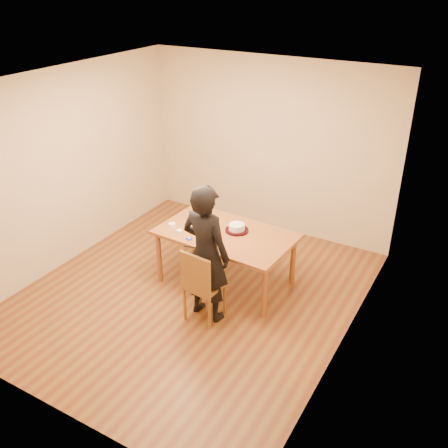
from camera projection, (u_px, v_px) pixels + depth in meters
The scene contains 16 objects.
room_shell at pixel (203, 190), 6.16m from camera, with size 4.00×4.50×2.70m.
dining_table at pixel (226, 234), 6.44m from camera, with size 1.73×1.03×0.04m, color brown.
dining_chair at pixel (204, 285), 5.90m from camera, with size 0.41×0.41×0.04m, color brown.
cake_plate at pixel (237, 230), 6.46m from camera, with size 0.31×0.31×0.02m, color red.
cake at pixel (237, 227), 6.44m from camera, with size 0.21×0.21×0.07m, color white.
frosting_dome at pixel (237, 224), 6.42m from camera, with size 0.20×0.20×0.03m, color white.
frosting_tub at pixel (205, 239), 6.20m from camera, with size 0.08×0.08×0.07m, color white.
frosting_lid at pixel (189, 239), 6.28m from camera, with size 0.09×0.09×0.01m, color #1920A5.
frosting_dollop at pixel (189, 238), 6.27m from camera, with size 0.04×0.04×0.02m, color white.
ramekin_green at pixel (172, 225), 6.57m from camera, with size 0.09×0.09×0.04m, color white.
ramekin_yellow at pixel (190, 223), 6.63m from camera, with size 0.08×0.08×0.04m, color white.
ramekin_multi at pixel (179, 231), 6.43m from camera, with size 0.08×0.08×0.04m, color white.
candy_box_pink at pixel (204, 213), 6.91m from camera, with size 0.14×0.07×0.02m, color #DB3366.
candy_box_green at pixel (204, 212), 6.90m from camera, with size 0.14×0.07×0.02m, color green.
spatula at pixel (189, 247), 6.10m from camera, with size 0.15×0.01×0.01m, color black.
person at pixel (206, 254), 5.75m from camera, with size 0.63×0.41×1.72m, color black.
Camera 1 is at (3.05, -4.44, 3.81)m, focal length 40.00 mm.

